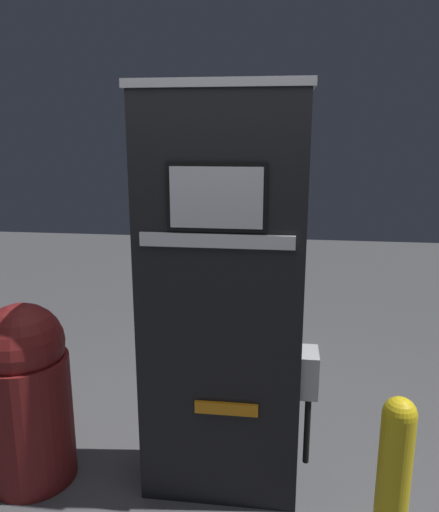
# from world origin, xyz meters

# --- Properties ---
(ground_plane) EXTENTS (14.00, 14.00, 0.00)m
(ground_plane) POSITION_xyz_m (0.00, 0.00, 0.00)
(ground_plane) COLOR #4C4C4F
(gas_pump) EXTENTS (0.93, 0.46, 2.15)m
(gas_pump) POSITION_xyz_m (0.00, 0.21, 1.08)
(gas_pump) COLOR black
(gas_pump) RESTS_ON ground_plane
(safety_bollard) EXTENTS (0.15, 0.15, 0.84)m
(safety_bollard) POSITION_xyz_m (0.81, -0.27, 0.44)
(safety_bollard) COLOR yellow
(safety_bollard) RESTS_ON ground_plane
(trash_bin) EXTENTS (0.48, 0.48, 1.04)m
(trash_bin) POSITION_xyz_m (-1.07, 0.10, 0.53)
(trash_bin) COLOR maroon
(trash_bin) RESTS_ON ground_plane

